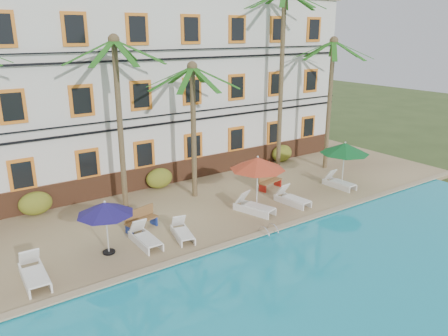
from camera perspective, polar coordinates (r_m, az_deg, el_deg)
ground at (r=19.21m, az=2.93°, el=-8.39°), size 100.00×100.00×0.00m
pool_deck at (r=22.99m, az=-4.66°, el=-3.60°), size 30.00×12.00×0.25m
swimming_pool at (r=15.01m, az=20.18°, el=-17.21°), size 26.00×12.00×0.20m
pool_coping at (r=18.46m, az=4.66°, el=-8.59°), size 30.00×0.35×0.06m
hotel_building at (r=26.08m, az=-10.54°, el=10.60°), size 25.40×6.44×10.22m
palm_b at (r=20.24m, az=-13.66°, el=8.61°), size 4.59×4.59×8.02m
palm_c at (r=21.39m, az=-4.06°, el=7.55°), size 4.59×4.59×6.77m
palm_d at (r=25.85m, az=7.59°, el=13.89°), size 4.59×4.59×10.50m
palm_e at (r=26.85m, az=13.76°, el=10.46°), size 4.59×4.59×7.83m
shrub_left at (r=21.90m, az=-23.41°, el=-4.26°), size 1.50×0.90×1.10m
shrub_mid at (r=23.72m, az=-8.45°, el=-1.33°), size 1.50×0.90×1.10m
shrub_right at (r=28.47m, az=7.57°, el=1.91°), size 1.50×0.90×1.10m
umbrella_blue at (r=16.83m, az=-15.26°, el=-5.15°), size 2.15×2.15×2.15m
umbrella_red at (r=20.28m, az=4.42°, el=0.55°), size 2.62×2.62×2.62m
umbrella_green at (r=23.84m, az=15.49°, el=2.46°), size 2.58×2.58×2.58m
lounger_a at (r=16.47m, az=-23.58°, el=-12.45°), size 0.79×2.06×0.97m
lounger_b at (r=17.82m, az=-10.29°, el=-8.91°), size 0.69×1.89×0.89m
lounger_c at (r=18.16m, az=-5.47°, el=-8.27°), size 0.98×1.80×0.80m
lounger_d at (r=20.50m, az=3.89°, el=-4.99°), size 1.27×2.10×0.94m
lounger_e at (r=21.69m, az=8.85°, el=-3.92°), size 0.90×1.95×0.89m
lounger_f at (r=24.48m, az=14.75°, el=-1.80°), size 0.76×1.87×0.87m
bench_left at (r=19.06m, az=-10.88°, el=-6.53°), size 1.57×0.81×0.93m
bench_right at (r=23.53m, az=5.94°, el=-1.59°), size 1.56×0.75×0.93m
pool_ladder at (r=18.64m, az=5.81°, el=-8.47°), size 0.54×0.74×0.74m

